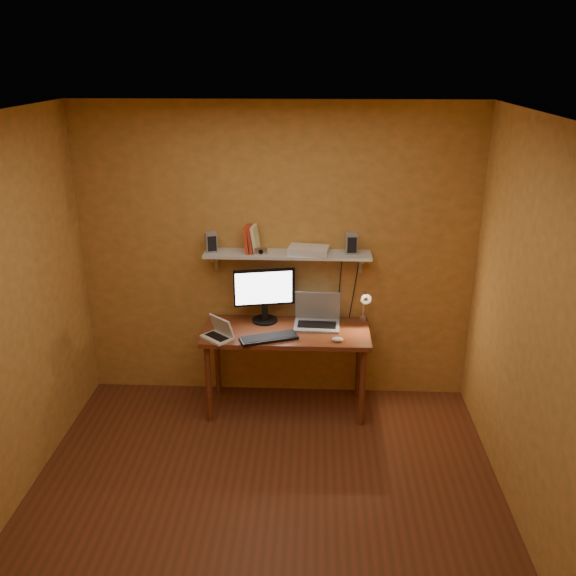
{
  "coord_description": "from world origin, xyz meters",
  "views": [
    {
      "loc": [
        0.33,
        -3.38,
        2.93
      ],
      "look_at": [
        0.12,
        1.18,
        1.17
      ],
      "focal_mm": 38.0,
      "sensor_mm": 36.0,
      "label": 1
    }
  ],
  "objects_px": {
    "monitor": "(264,292)",
    "wall_shelf": "(287,255)",
    "desk": "(286,339)",
    "shelf_camera": "(261,251)",
    "laptop": "(317,316)",
    "mouse": "(338,339)",
    "desk_lamp": "(365,303)",
    "keyboard": "(269,338)",
    "router": "(308,250)",
    "speaker_right": "(351,243)",
    "speaker_left": "(211,242)",
    "netbook": "(219,332)"
  },
  "relations": [
    {
      "from": "speaker_right",
      "to": "shelf_camera",
      "type": "height_order",
      "value": "speaker_right"
    },
    {
      "from": "mouse",
      "to": "router",
      "type": "xyz_separation_m",
      "value": [
        -0.25,
        0.38,
        0.63
      ]
    },
    {
      "from": "netbook",
      "to": "keyboard",
      "type": "relative_size",
      "value": 0.64
    },
    {
      "from": "laptop",
      "to": "router",
      "type": "distance_m",
      "value": 0.59
    },
    {
      "from": "wall_shelf",
      "to": "router",
      "type": "height_order",
      "value": "router"
    },
    {
      "from": "monitor",
      "to": "wall_shelf",
      "type": "bearing_deg",
      "value": -8.77
    },
    {
      "from": "mouse",
      "to": "router",
      "type": "distance_m",
      "value": 0.78
    },
    {
      "from": "desk",
      "to": "speaker_right",
      "type": "bearing_deg",
      "value": 20.8
    },
    {
      "from": "desk",
      "to": "keyboard",
      "type": "height_order",
      "value": "keyboard"
    },
    {
      "from": "monitor",
      "to": "netbook",
      "type": "relative_size",
      "value": 1.75
    },
    {
      "from": "mouse",
      "to": "speaker_left",
      "type": "xyz_separation_m",
      "value": [
        -1.07,
        0.39,
        0.69
      ]
    },
    {
      "from": "desk",
      "to": "shelf_camera",
      "type": "xyz_separation_m",
      "value": [
        -0.22,
        0.13,
        0.74
      ]
    },
    {
      "from": "wall_shelf",
      "to": "keyboard",
      "type": "relative_size",
      "value": 2.99
    },
    {
      "from": "monitor",
      "to": "shelf_camera",
      "type": "height_order",
      "value": "shelf_camera"
    },
    {
      "from": "netbook",
      "to": "keyboard",
      "type": "bearing_deg",
      "value": 39.72
    },
    {
      "from": "keyboard",
      "to": "mouse",
      "type": "xyz_separation_m",
      "value": [
        0.56,
        -0.01,
        0.0
      ]
    },
    {
      "from": "speaker_right",
      "to": "shelf_camera",
      "type": "relative_size",
      "value": 1.56
    },
    {
      "from": "desk",
      "to": "shelf_camera",
      "type": "height_order",
      "value": "shelf_camera"
    },
    {
      "from": "laptop",
      "to": "keyboard",
      "type": "bearing_deg",
      "value": -138.77
    },
    {
      "from": "netbook",
      "to": "shelf_camera",
      "type": "xyz_separation_m",
      "value": [
        0.33,
        0.3,
        0.61
      ]
    },
    {
      "from": "mouse",
      "to": "wall_shelf",
      "type": "bearing_deg",
      "value": 145.1
    },
    {
      "from": "laptop",
      "to": "speaker_right",
      "type": "xyz_separation_m",
      "value": [
        0.27,
        0.07,
        0.64
      ]
    },
    {
      "from": "desk_lamp",
      "to": "desk",
      "type": "bearing_deg",
      "value": -169.19
    },
    {
      "from": "monitor",
      "to": "router",
      "type": "relative_size",
      "value": 1.59
    },
    {
      "from": "laptop",
      "to": "desk_lamp",
      "type": "bearing_deg",
      "value": 1.96
    },
    {
      "from": "monitor",
      "to": "mouse",
      "type": "relative_size",
      "value": 5.5
    },
    {
      "from": "desk",
      "to": "mouse",
      "type": "bearing_deg",
      "value": -24.28
    },
    {
      "from": "desk_lamp",
      "to": "shelf_camera",
      "type": "bearing_deg",
      "value": 179.91
    },
    {
      "from": "netbook",
      "to": "speaker_right",
      "type": "height_order",
      "value": "speaker_right"
    },
    {
      "from": "laptop",
      "to": "shelf_camera",
      "type": "distance_m",
      "value": 0.75
    },
    {
      "from": "laptop",
      "to": "keyboard",
      "type": "height_order",
      "value": "laptop"
    },
    {
      "from": "desk",
      "to": "router",
      "type": "distance_m",
      "value": 0.78
    },
    {
      "from": "mouse",
      "to": "speaker_left",
      "type": "height_order",
      "value": "speaker_left"
    },
    {
      "from": "laptop",
      "to": "speaker_left",
      "type": "relative_size",
      "value": 2.42
    },
    {
      "from": "desk",
      "to": "mouse",
      "type": "height_order",
      "value": "mouse"
    },
    {
      "from": "desk",
      "to": "monitor",
      "type": "xyz_separation_m",
      "value": [
        -0.2,
        0.18,
        0.35
      ]
    },
    {
      "from": "wall_shelf",
      "to": "mouse",
      "type": "height_order",
      "value": "wall_shelf"
    },
    {
      "from": "router",
      "to": "speaker_right",
      "type": "bearing_deg",
      "value": 2.58
    },
    {
      "from": "desk",
      "to": "router",
      "type": "height_order",
      "value": "router"
    },
    {
      "from": "desk",
      "to": "laptop",
      "type": "relative_size",
      "value": 3.53
    },
    {
      "from": "laptop",
      "to": "speaker_left",
      "type": "height_order",
      "value": "speaker_left"
    },
    {
      "from": "speaker_left",
      "to": "keyboard",
      "type": "bearing_deg",
      "value": -55.84
    },
    {
      "from": "monitor",
      "to": "speaker_right",
      "type": "bearing_deg",
      "value": -10.37
    },
    {
      "from": "desk",
      "to": "router",
      "type": "xyz_separation_m",
      "value": [
        0.18,
        0.19,
        0.74
      ]
    },
    {
      "from": "router",
      "to": "desk",
      "type": "bearing_deg",
      "value": -133.47
    },
    {
      "from": "shelf_camera",
      "to": "laptop",
      "type": "bearing_deg",
      "value": 0.44
    },
    {
      "from": "desk",
      "to": "speaker_right",
      "type": "xyz_separation_m",
      "value": [
        0.53,
        0.2,
        0.8
      ]
    },
    {
      "from": "monitor",
      "to": "laptop",
      "type": "height_order",
      "value": "monitor"
    },
    {
      "from": "wall_shelf",
      "to": "mouse",
      "type": "distance_m",
      "value": 0.82
    },
    {
      "from": "keyboard",
      "to": "wall_shelf",
      "type": "bearing_deg",
      "value": 50.31
    }
  ]
}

